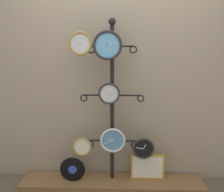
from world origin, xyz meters
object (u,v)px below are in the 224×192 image
at_px(display_stand, 112,129).
at_px(clock_top_left, 80,43).
at_px(clock_top_center, 108,45).
at_px(clock_bottom_left, 82,146).
at_px(clock_middle_center, 109,94).
at_px(clock_bottom_center, 113,140).
at_px(picture_frame, 148,167).
at_px(clock_bottom_right, 143,148).
at_px(vinyl_record, 73,169).

distance_m(display_stand, clock_top_left, 1.06).
bearing_deg(clock_top_center, clock_bottom_left, 173.20).
xyz_separation_m(clock_top_left, clock_middle_center, (0.31, 0.00, -0.55)).
relative_size(display_stand, clock_bottom_center, 6.70).
relative_size(clock_top_center, picture_frame, 0.79).
relative_size(clock_top_left, clock_bottom_center, 0.87).
xyz_separation_m(clock_top_left, clock_top_center, (0.29, -0.01, -0.02)).
bearing_deg(clock_bottom_center, clock_bottom_left, 174.99).
height_order(display_stand, clock_bottom_right, display_stand).
relative_size(clock_top_center, clock_middle_center, 1.30).
bearing_deg(clock_bottom_right, display_stand, 164.21).
bearing_deg(clock_top_left, clock_top_center, -1.07).
height_order(clock_middle_center, clock_bottom_left, clock_middle_center).
bearing_deg(clock_bottom_right, vinyl_record, 179.76).
relative_size(clock_top_center, clock_bottom_right, 1.25).
bearing_deg(clock_top_left, display_stand, 18.22).
distance_m(display_stand, clock_bottom_center, 0.15).
height_order(clock_bottom_center, clock_bottom_right, clock_bottom_center).
distance_m(clock_bottom_right, picture_frame, 0.29).
height_order(display_stand, clock_middle_center, display_stand).
distance_m(clock_top_left, picture_frame, 1.66).
distance_m(clock_bottom_left, picture_frame, 0.83).
height_order(clock_bottom_left, vinyl_record, clock_bottom_left).
distance_m(clock_middle_center, clock_bottom_left, 0.72).
distance_m(clock_top_center, clock_bottom_center, 1.07).
height_order(clock_middle_center, clock_bottom_center, clock_middle_center).
bearing_deg(clock_bottom_center, clock_bottom_right, 1.39).
xyz_separation_m(display_stand, clock_bottom_right, (0.37, -0.10, -0.20)).
distance_m(display_stand, clock_bottom_left, 0.41).
bearing_deg(clock_bottom_right, picture_frame, 50.77).
distance_m(clock_top_left, clock_top_center, 0.29).
bearing_deg(clock_bottom_center, display_stand, 95.36).
xyz_separation_m(display_stand, clock_bottom_center, (0.01, -0.11, -0.10)).
xyz_separation_m(display_stand, picture_frame, (0.43, -0.02, -0.47)).
bearing_deg(clock_bottom_left, display_stand, 12.83).
relative_size(clock_top_center, vinyl_record, 1.05).
relative_size(clock_middle_center, clock_bottom_center, 0.83).
bearing_deg(clock_top_left, clock_bottom_left, 114.12).
relative_size(clock_top_left, clock_bottom_left, 1.12).
height_order(clock_bottom_right, picture_frame, clock_bottom_right).
bearing_deg(clock_top_center, display_stand, 68.72).
relative_size(clock_bottom_left, picture_frame, 0.57).
relative_size(display_stand, picture_frame, 4.87).
relative_size(display_stand, clock_top_left, 7.70).
bearing_deg(clock_bottom_left, clock_middle_center, -4.94).
distance_m(clock_bottom_center, vinyl_record, 0.61).
bearing_deg(vinyl_record, picture_frame, 4.88).
bearing_deg(vinyl_record, clock_middle_center, -1.06).
height_order(display_stand, clock_top_left, display_stand).
height_order(clock_bottom_right, vinyl_record, clock_bottom_right).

